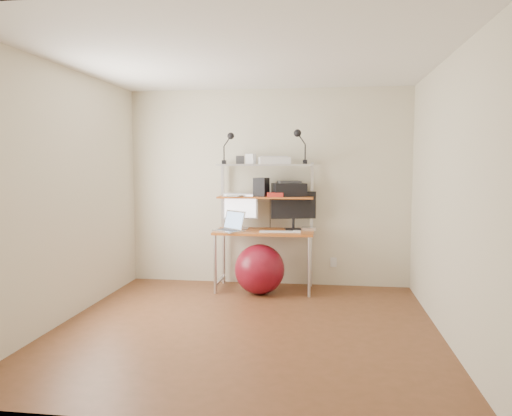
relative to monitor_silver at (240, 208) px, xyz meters
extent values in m
plane|color=brown|center=(0.32, -1.55, -1.00)|extent=(3.60, 3.60, 0.00)
plane|color=white|center=(0.32, -1.55, 1.50)|extent=(3.60, 3.60, 0.00)
plane|color=beige|center=(0.32, 0.25, 0.25)|extent=(3.60, 0.00, 3.60)
plane|color=beige|center=(0.32, -3.35, 0.25)|extent=(3.60, 0.00, 3.60)
plane|color=beige|center=(-1.48, -1.55, 0.25)|extent=(0.00, 3.60, 3.60)
plane|color=beige|center=(2.12, -1.55, 0.25)|extent=(0.00, 3.60, 3.60)
cube|color=#C76326|center=(0.32, -0.11, -0.27)|extent=(1.20, 0.60, 0.03)
cylinder|color=silver|center=(-0.24, -0.37, -0.64)|extent=(0.04, 0.04, 0.71)
cylinder|color=silver|center=(-0.24, 0.15, -0.64)|extent=(0.04, 0.04, 0.71)
cylinder|color=silver|center=(0.88, -0.37, -0.64)|extent=(0.04, 0.04, 0.71)
cylinder|color=silver|center=(0.88, 0.15, -0.64)|extent=(0.04, 0.04, 0.71)
cube|color=silver|center=(-0.25, 0.15, 0.15)|extent=(0.03, 0.04, 0.84)
cube|color=silver|center=(0.89, 0.15, 0.15)|extent=(0.03, 0.04, 0.84)
cube|color=#C76326|center=(0.32, 0.02, 0.14)|extent=(1.18, 0.34, 0.02)
cube|color=silver|center=(0.32, 0.02, 0.54)|extent=(1.18, 0.34, 0.02)
cube|color=silver|center=(1.17, 0.23, -0.70)|extent=(0.08, 0.01, 0.12)
cube|color=silver|center=(0.00, -0.02, -0.25)|extent=(0.20, 0.16, 0.01)
cylinder|color=silver|center=(0.00, 0.00, -0.19)|extent=(0.03, 0.03, 0.11)
cube|color=silver|center=(0.00, 0.00, 0.03)|extent=(0.44, 0.06, 0.33)
plane|color=white|center=(0.00, -0.02, 0.03)|extent=(0.39, 0.02, 0.39)
cube|color=black|center=(0.66, 0.00, -0.25)|extent=(0.23, 0.20, 0.01)
cylinder|color=black|center=(0.66, 0.02, -0.18)|extent=(0.03, 0.03, 0.12)
cube|color=black|center=(0.66, 0.02, 0.05)|extent=(0.55, 0.16, 0.33)
plane|color=blue|center=(0.66, 0.00, 0.05)|extent=(0.49, 0.12, 0.50)
cube|color=silver|center=(-0.10, -0.25, -0.25)|extent=(0.42, 0.41, 0.02)
cube|color=#323234|center=(-0.10, -0.25, -0.24)|extent=(0.32, 0.31, 0.00)
cube|color=silver|center=(-0.03, -0.16, -0.13)|extent=(0.31, 0.28, 0.23)
plane|color=#7A9CCC|center=(-0.03, -0.16, -0.13)|extent=(0.29, 0.27, 0.31)
cube|color=silver|center=(0.48, -0.25, -0.25)|extent=(0.42, 0.15, 0.01)
cube|color=silver|center=(0.72, -0.25, -0.25)|extent=(0.09, 0.06, 0.02)
cube|color=silver|center=(0.86, 0.01, -0.24)|extent=(0.18, 0.18, 0.03)
cube|color=black|center=(0.37, -0.24, -0.25)|extent=(0.07, 0.13, 0.01)
cube|color=black|center=(0.60, 0.05, 0.23)|extent=(0.46, 0.38, 0.16)
cube|color=#323234|center=(0.60, 0.05, 0.33)|extent=(0.32, 0.27, 0.03)
cube|color=black|center=(0.26, 0.01, 0.27)|extent=(0.20, 0.20, 0.23)
cube|color=red|center=(0.44, -0.08, 0.18)|extent=(0.21, 0.16, 0.05)
cube|color=silver|center=(0.42, -0.01, 0.59)|extent=(0.42, 0.33, 0.08)
cube|color=silver|center=(0.42, -0.01, 0.64)|extent=(0.35, 0.26, 0.01)
cube|color=silver|center=(0.13, 0.01, 0.61)|extent=(0.13, 0.12, 0.12)
cube|color=#323234|center=(-0.01, 0.06, 0.60)|extent=(0.12, 0.12, 0.10)
cube|color=black|center=(-0.19, -0.05, 0.58)|extent=(0.05, 0.06, 0.05)
cylinder|color=black|center=(-0.19, -0.05, 0.69)|extent=(0.02, 0.02, 0.17)
sphere|color=black|center=(-0.11, -0.06, 0.90)|extent=(0.09, 0.09, 0.09)
cube|color=black|center=(0.80, -0.07, 0.58)|extent=(0.05, 0.06, 0.05)
cylinder|color=black|center=(0.80, -0.07, 0.70)|extent=(0.02, 0.02, 0.18)
sphere|color=black|center=(0.71, -0.08, 0.92)|extent=(0.09, 0.09, 0.09)
sphere|color=maroon|center=(0.28, -0.31, -0.70)|extent=(0.60, 0.60, 0.60)
cube|color=white|center=(-0.12, 0.04, 0.15)|extent=(0.24, 0.30, 0.00)
cube|color=white|center=(-0.04, -0.03, 0.16)|extent=(0.30, 0.34, 0.00)
cube|color=white|center=(-0.05, 0.06, 0.16)|extent=(0.24, 0.30, 0.00)
cube|color=white|center=(-0.04, 0.00, 0.17)|extent=(0.28, 0.33, 0.00)
camera|label=1|loc=(1.04, -6.12, 0.56)|focal=35.00mm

